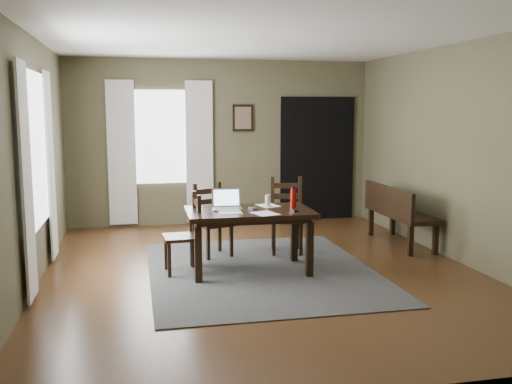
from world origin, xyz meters
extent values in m
cube|color=#492C16|center=(0.00, 0.00, -0.01)|extent=(5.00, 6.00, 0.01)
cube|color=brown|center=(0.00, 3.00, 1.35)|extent=(5.00, 0.02, 2.70)
cube|color=brown|center=(0.00, -3.00, 1.35)|extent=(5.00, 0.02, 2.70)
cube|color=brown|center=(-2.50, 0.00, 1.35)|extent=(0.02, 6.00, 2.70)
cube|color=brown|center=(2.50, 0.00, 1.35)|extent=(0.02, 6.00, 2.70)
cube|color=white|center=(0.00, 0.00, 2.70)|extent=(5.00, 6.00, 0.02)
cube|color=#393939|center=(0.00, 0.00, 0.01)|extent=(2.60, 3.20, 0.01)
cube|color=black|center=(-0.14, 0.01, 0.71)|extent=(1.47, 0.90, 0.06)
cube|color=black|center=(-0.14, 0.01, 0.65)|extent=(1.31, 0.74, 0.05)
cube|color=black|center=(-0.78, -0.32, 0.32)|extent=(0.08, 0.08, 0.62)
cube|color=black|center=(-0.76, 0.36, 0.32)|extent=(0.08, 0.08, 0.62)
cube|color=black|center=(0.48, -0.35, 0.32)|extent=(0.08, 0.08, 0.62)
cube|color=black|center=(0.49, 0.33, 0.32)|extent=(0.08, 0.08, 0.62)
cube|color=black|center=(-0.92, 0.11, 0.43)|extent=(0.43, 0.43, 0.04)
cube|color=black|center=(-1.09, 0.26, 0.21)|extent=(0.04, 0.04, 0.39)
cube|color=black|center=(-0.77, 0.28, 0.21)|extent=(0.04, 0.04, 0.39)
cube|color=black|center=(-1.08, -0.06, 0.21)|extent=(0.04, 0.04, 0.39)
cube|color=black|center=(-0.75, -0.04, 0.21)|extent=(0.04, 0.04, 0.39)
cube|color=black|center=(-0.75, 0.29, 0.69)|extent=(0.05, 0.05, 0.50)
cube|color=black|center=(-0.73, -0.05, 0.69)|extent=(0.05, 0.05, 0.50)
cube|color=black|center=(-0.74, 0.12, 0.55)|extent=(0.04, 0.30, 0.07)
cube|color=black|center=(-0.74, 0.12, 0.69)|extent=(0.04, 0.30, 0.07)
cube|color=black|center=(-0.74, 0.12, 0.82)|extent=(0.04, 0.30, 0.07)
cube|color=black|center=(-0.45, 0.80, 0.43)|extent=(0.52, 0.52, 0.04)
cube|color=black|center=(-0.55, 0.59, 0.21)|extent=(0.05, 0.05, 0.40)
cube|color=black|center=(-0.66, 0.90, 0.21)|extent=(0.05, 0.05, 0.40)
cube|color=black|center=(-0.24, 0.70, 0.21)|extent=(0.05, 0.05, 0.40)
cube|color=black|center=(-0.34, 1.01, 0.21)|extent=(0.05, 0.05, 0.40)
cube|color=black|center=(-0.67, 0.92, 0.69)|extent=(0.06, 0.06, 0.51)
cube|color=black|center=(-0.34, 1.03, 0.69)|extent=(0.06, 0.06, 0.51)
cube|color=black|center=(-0.51, 0.97, 0.56)|extent=(0.29, 0.12, 0.07)
cube|color=black|center=(-0.51, 0.97, 0.69)|extent=(0.29, 0.12, 0.07)
cube|color=black|center=(-0.51, 0.97, 0.83)|extent=(0.29, 0.12, 0.07)
cube|color=black|center=(0.52, 0.77, 0.45)|extent=(0.51, 0.51, 0.04)
cube|color=black|center=(0.31, 0.63, 0.22)|extent=(0.05, 0.05, 0.42)
cube|color=black|center=(0.38, 0.97, 0.22)|extent=(0.05, 0.05, 0.42)
cube|color=black|center=(0.65, 0.56, 0.22)|extent=(0.05, 0.05, 0.42)
cube|color=black|center=(0.72, 0.90, 0.22)|extent=(0.05, 0.05, 0.42)
cube|color=black|center=(0.38, 1.00, 0.73)|extent=(0.05, 0.05, 0.53)
cube|color=black|center=(0.74, 0.92, 0.73)|extent=(0.05, 0.05, 0.53)
cube|color=black|center=(0.56, 0.96, 0.59)|extent=(0.32, 0.09, 0.07)
cube|color=black|center=(0.56, 0.96, 0.73)|extent=(0.32, 0.09, 0.07)
cube|color=black|center=(0.56, 0.96, 0.88)|extent=(0.32, 0.09, 0.07)
cube|color=black|center=(2.22, 0.90, 0.44)|extent=(0.47, 1.47, 0.06)
cube|color=black|center=(2.40, 0.27, 0.21)|extent=(0.06, 0.06, 0.41)
cube|color=black|center=(2.04, 0.27, 0.21)|extent=(0.06, 0.06, 0.41)
cube|color=black|center=(2.40, 1.54, 0.21)|extent=(0.06, 0.06, 0.41)
cube|color=black|center=(2.04, 1.54, 0.21)|extent=(0.06, 0.06, 0.41)
cube|color=black|center=(2.01, 0.90, 0.65)|extent=(0.05, 1.47, 0.36)
cube|color=#B7B7BC|center=(-0.39, 0.08, 0.75)|extent=(0.35, 0.25, 0.02)
cube|color=#B7B7BC|center=(-0.38, 0.21, 0.86)|extent=(0.34, 0.08, 0.22)
cube|color=silver|center=(-0.38, 0.20, 0.86)|extent=(0.30, 0.06, 0.18)
cube|color=#3F3F42|center=(-0.39, 0.07, 0.76)|extent=(0.30, 0.16, 0.00)
cube|color=#3F3F42|center=(-0.11, -0.03, 0.75)|extent=(0.09, 0.11, 0.03)
cube|color=black|center=(0.35, -0.17, 0.75)|extent=(0.06, 0.18, 0.02)
cylinder|color=silver|center=(0.12, 0.18, 0.81)|extent=(0.08, 0.08, 0.14)
cylinder|color=#A9130D|center=(0.40, 0.06, 0.85)|extent=(0.10, 0.10, 0.22)
cylinder|color=black|center=(0.40, 0.06, 0.97)|extent=(0.06, 0.06, 0.04)
cube|color=white|center=(-0.38, -0.07, 0.74)|extent=(0.27, 0.34, 0.00)
cube|color=white|center=(0.14, 0.25, 0.74)|extent=(0.28, 0.33, 0.00)
cube|color=white|center=(-0.02, -0.26, 0.74)|extent=(0.31, 0.36, 0.00)
cube|color=white|center=(-2.47, 0.20, 1.45)|extent=(0.01, 1.30, 1.70)
cube|color=white|center=(-1.00, 2.97, 1.45)|extent=(1.00, 0.01, 1.50)
cube|color=silver|center=(-2.44, -0.62, 1.20)|extent=(0.03, 0.48, 2.30)
cube|color=silver|center=(-2.44, 1.02, 1.20)|extent=(0.03, 0.48, 2.30)
cube|color=silver|center=(-1.62, 2.94, 1.20)|extent=(0.44, 0.03, 2.30)
cube|color=silver|center=(-0.38, 2.94, 1.20)|extent=(0.44, 0.03, 2.30)
cube|color=black|center=(0.35, 2.97, 1.75)|extent=(0.34, 0.03, 0.44)
cube|color=brown|center=(0.35, 2.96, 1.75)|extent=(0.27, 0.01, 0.36)
cube|color=black|center=(1.65, 2.97, 1.05)|extent=(1.30, 0.03, 2.10)
camera|label=1|loc=(-1.43, -6.36, 1.88)|focal=40.00mm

